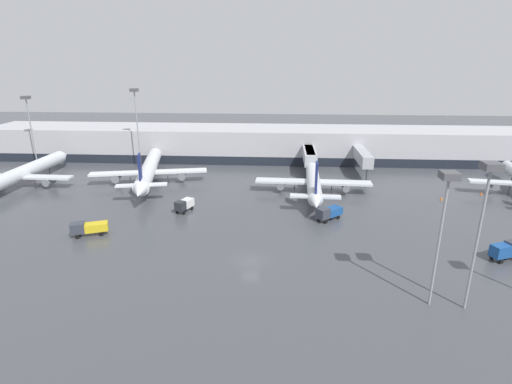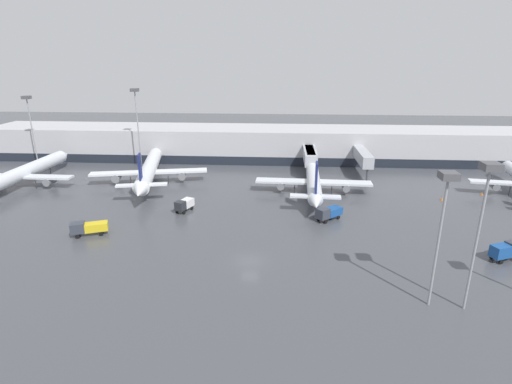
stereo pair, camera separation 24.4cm
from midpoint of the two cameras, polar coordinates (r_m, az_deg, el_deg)
The scene contains 15 objects.
ground_plane at distance 58.55m, azimuth -0.79°, elevation -9.85°, with size 320.00×320.00×0.00m, color #424449.
terminal_building at distance 115.57m, azimuth 1.78°, elevation 6.92°, with size 160.00×30.04×9.00m.
parked_jet_0 at distance 95.88m, azimuth -14.96°, elevation 3.10°, with size 26.61×38.44×10.05m.
parked_jet_1 at distance 86.93m, azimuth 8.27°, elevation 1.73°, with size 24.99×35.09×9.83m.
parked_jet_3 at distance 104.47m, azimuth -30.53°, elevation 2.24°, with size 23.77×39.95×10.06m.
service_truck_0 at distance 68.34m, azimuth 32.11°, elevation -7.08°, with size 4.55×3.11×2.71m.
service_truck_1 at distance 73.19m, azimuth 10.41°, elevation -2.89°, with size 5.25×4.95×2.54m.
service_truck_2 at distance 71.50m, azimuth -22.73°, elevation -4.67°, with size 6.05×3.84×2.38m.
service_truck_3 at distance 77.21m, azimuth -10.13°, elevation -1.74°, with size 3.17×4.53×2.38m.
traffic_cone_0 at distance 90.80m, azimuth 25.08°, elevation -0.86°, with size 0.45×0.45×0.72m.
traffic_cone_1 at distance 98.25m, azimuth 29.62°, elevation -0.19°, with size 0.46×0.46×0.65m.
apron_light_mast_1 at distance 48.07m, azimuth 25.49°, elevation -1.18°, with size 1.80×1.80×16.40m.
apron_light_mast_2 at distance 48.92m, azimuth 30.05°, elevation -0.51°, with size 1.80×1.80×17.62m.
apron_light_mast_3 at distance 119.83m, azimuth -29.65°, elevation 9.94°, with size 1.80×1.80×18.76m.
apron_light_mast_4 at distance 107.92m, azimuth -16.69°, elevation 11.55°, with size 1.80×1.80×20.67m.
Camera 2 is at (4.38, -51.29, 27.90)m, focal length 28.00 mm.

